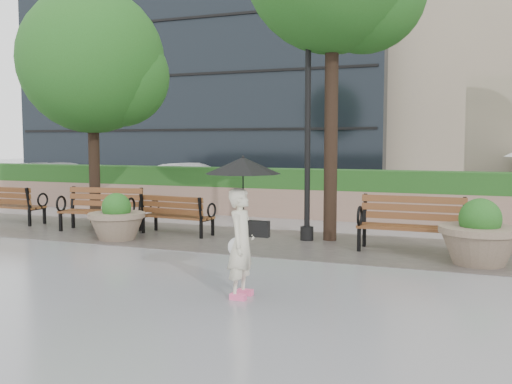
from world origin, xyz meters
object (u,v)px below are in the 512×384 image
(bench_1, at_px, (101,219))
(bench_2, at_px, (177,223))
(bench_3, at_px, (411,236))
(lamppost, at_px, (308,145))
(bench_0, at_px, (11,212))
(car_left, at_px, (66,180))
(planter_left, at_px, (117,222))
(pedestrian, at_px, (242,213))
(planter_right, at_px, (479,239))
(car_right, at_px, (192,181))

(bench_1, bearing_deg, bench_2, -0.52)
(bench_3, bearing_deg, lamppost, 165.76)
(bench_0, bearing_deg, bench_2, -178.57)
(lamppost, relative_size, car_left, 1.01)
(car_left, bearing_deg, bench_0, -136.87)
(planter_left, distance_m, pedestrian, 5.37)
(bench_3, distance_m, planter_left, 6.09)
(planter_right, height_order, lamppost, lamppost)
(lamppost, bearing_deg, planter_left, -159.96)
(lamppost, height_order, car_right, lamppost)
(bench_0, height_order, bench_3, bench_3)
(bench_3, distance_m, lamppost, 2.85)
(bench_1, bearing_deg, planter_left, -46.22)
(planter_right, bearing_deg, car_left, 153.52)
(bench_2, bearing_deg, planter_left, 57.23)
(bench_1, bearing_deg, bench_3, -7.14)
(bench_0, bearing_deg, pedestrian, 154.24)
(bench_3, bearing_deg, planter_right, -30.09)
(bench_0, bearing_deg, lamppost, -176.08)
(planter_left, relative_size, planter_right, 0.88)
(bench_1, height_order, car_left, car_left)
(car_left, bearing_deg, lamppost, -104.49)
(bench_1, relative_size, bench_2, 1.13)
(bench_0, xyz_separation_m, planter_right, (11.22, -0.94, 0.16))
(car_right, bearing_deg, planter_left, -157.97)
(bench_1, distance_m, car_left, 9.40)
(car_left, relative_size, car_right, 1.12)
(bench_0, height_order, bench_1, bench_1)
(lamppost, xyz_separation_m, car_left, (-11.44, 6.15, -1.37))
(planter_left, relative_size, car_left, 0.27)
(planter_left, relative_size, lamppost, 0.26)
(lamppost, height_order, pedestrian, lamppost)
(bench_1, distance_m, lamppost, 5.18)
(pedestrian, bearing_deg, bench_0, 61.65)
(planter_right, relative_size, car_left, 0.30)
(bench_1, relative_size, planter_left, 1.63)
(bench_3, height_order, planter_left, bench_3)
(pedestrian, bearing_deg, lamppost, 4.45)
(car_right, bearing_deg, lamppost, -132.26)
(bench_0, relative_size, car_left, 0.41)
(bench_1, xyz_separation_m, pedestrian, (5.29, -4.03, 0.85))
(bench_1, distance_m, bench_2, 1.93)
(planter_right, xyz_separation_m, car_left, (-14.86, 7.40, 0.20))
(bench_3, height_order, pedestrian, pedestrian)
(bench_0, height_order, car_right, car_right)
(bench_2, xyz_separation_m, car_right, (-3.41, 7.20, 0.39))
(planter_left, distance_m, car_left, 10.73)
(pedestrian, bearing_deg, car_left, 46.94)
(bench_0, height_order, lamppost, lamppost)
(planter_right, height_order, car_left, car_left)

